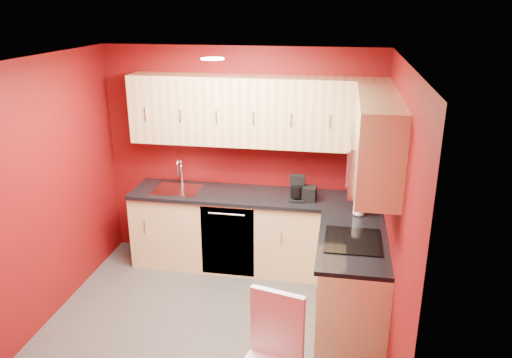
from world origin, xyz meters
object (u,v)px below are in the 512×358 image
(microwave, at_px, (372,163))
(napkin_holder, at_px, (309,194))
(sink, at_px, (177,186))
(coffee_maker, at_px, (297,189))
(paper_towel, at_px, (359,202))

(microwave, relative_size, napkin_holder, 4.82)
(sink, distance_m, napkin_holder, 1.52)
(sink, xyz_separation_m, napkin_holder, (1.52, -0.09, 0.04))
(microwave, height_order, coffee_maker, microwave)
(microwave, xyz_separation_m, coffee_maker, (-0.71, 0.90, -0.62))
(sink, distance_m, paper_towel, 2.08)
(coffee_maker, xyz_separation_m, paper_towel, (0.66, -0.28, -0.00))
(paper_towel, bearing_deg, coffee_maker, 156.86)
(microwave, relative_size, sink, 1.46)
(sink, bearing_deg, coffee_maker, -4.27)
(microwave, height_order, napkin_holder, microwave)
(sink, xyz_separation_m, paper_towel, (2.04, -0.38, 0.10))
(sink, bearing_deg, paper_towel, -10.64)
(microwave, bearing_deg, sink, 154.40)
(microwave, height_order, sink, microwave)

